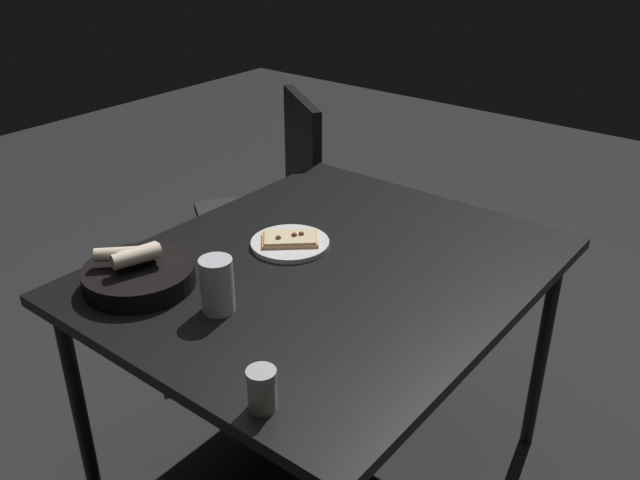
{
  "coord_description": "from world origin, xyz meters",
  "views": [
    {
      "loc": [
        -1.24,
        -0.96,
        1.63
      ],
      "look_at": [
        0.01,
        0.03,
        0.81
      ],
      "focal_mm": 38.07,
      "sensor_mm": 36.0,
      "label": 1
    }
  ],
  "objects": [
    {
      "name": "bread_basket",
      "position": [
        -0.38,
        0.3,
        0.79
      ],
      "size": [
        0.28,
        0.28,
        0.11
      ],
      "color": "black",
      "rests_on": "dining_table"
    },
    {
      "name": "dining_table",
      "position": [
        0.0,
        0.0,
        0.69
      ],
      "size": [
        1.18,
        0.99,
        0.75
      ],
      "color": "black",
      "rests_on": "ground"
    },
    {
      "name": "pepper_shaker",
      "position": [
        -0.52,
        -0.25,
        0.79
      ],
      "size": [
        0.06,
        0.06,
        0.09
      ],
      "color": "#BFB299",
      "rests_on": "dining_table"
    },
    {
      "name": "pizza_plate",
      "position": [
        0.02,
        0.15,
        0.76
      ],
      "size": [
        0.22,
        0.22,
        0.04
      ],
      "color": "white",
      "rests_on": "dining_table"
    },
    {
      "name": "beer_glass",
      "position": [
        -0.33,
        0.06,
        0.81
      ],
      "size": [
        0.08,
        0.08,
        0.14
      ],
      "color": "silver",
      "rests_on": "dining_table"
    },
    {
      "name": "ground",
      "position": [
        0.0,
        0.0,
        0.0
      ],
      "size": [
        8.0,
        8.0,
        0.0
      ],
      "primitive_type": "plane",
      "color": "#262626"
    },
    {
      "name": "chair_near",
      "position": [
        0.62,
        0.74,
        0.54
      ],
      "size": [
        0.61,
        0.61,
        0.94
      ],
      "color": "#292929",
      "rests_on": "ground"
    }
  ]
}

